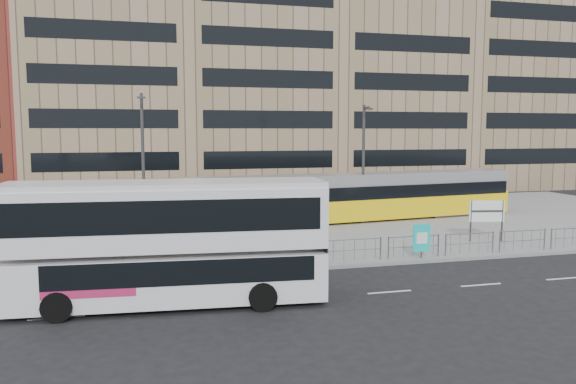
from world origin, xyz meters
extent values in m
plane|color=black|center=(0.00, 0.00, 0.00)|extent=(120.00, 120.00, 0.00)
cube|color=gray|center=(0.00, 12.00, 0.07)|extent=(64.00, 24.00, 0.15)
cube|color=gray|center=(0.00, 0.05, 0.07)|extent=(64.00, 0.25, 0.17)
cube|color=#90765D|center=(-10.00, 34.00, 11.00)|extent=(14.00, 16.00, 22.00)
cube|color=#90765D|center=(4.00, 34.00, 12.00)|extent=(14.00, 16.00, 24.00)
cube|color=#90765D|center=(18.00, 34.00, 10.50)|extent=(14.00, 16.00, 21.00)
cube|color=#90765D|center=(32.00, 34.00, 11.50)|extent=(14.00, 16.00, 23.00)
cylinder|color=gray|center=(2.00, 0.50, 1.20)|extent=(32.00, 0.05, 0.05)
cylinder|color=gray|center=(2.00, 0.50, 0.70)|extent=(32.00, 0.04, 0.04)
cube|color=white|center=(1.00, -4.00, 0.01)|extent=(62.00, 0.12, 0.01)
cube|color=silver|center=(-6.30, -3.49, 1.06)|extent=(11.23, 3.46, 1.71)
cube|color=silver|center=(-6.30, -3.49, 3.17)|extent=(11.23, 3.46, 2.11)
cube|color=silver|center=(-6.30, -3.49, 4.27)|extent=(11.22, 3.36, 0.30)
cube|color=black|center=(-5.80, -3.53, 1.46)|extent=(9.23, 3.34, 0.85)
cube|color=black|center=(-6.30, -3.49, 3.37)|extent=(10.63, 3.45, 1.11)
cube|color=#AC2252|center=(-8.81, -3.28, 1.01)|extent=(3.22, 2.83, 0.50)
cylinder|color=black|center=(-3.20, -5.03, 0.50)|extent=(1.03, 0.38, 1.01)
cylinder|color=black|center=(-2.99, -2.47, 0.50)|extent=(1.03, 0.38, 1.01)
cylinder|color=black|center=(-9.91, -4.47, 0.50)|extent=(1.03, 0.38, 1.01)
cylinder|color=black|center=(-9.70, -1.92, 0.50)|extent=(1.03, 0.38, 1.01)
cube|color=yellow|center=(5.08, 11.50, 1.07)|extent=(27.20, 5.99, 1.55)
cube|color=black|center=(5.08, 11.50, 2.13)|extent=(26.82, 5.98, 0.87)
cube|color=#A8A8AD|center=(5.08, 11.50, 2.96)|extent=(27.17, 5.78, 0.77)
cube|color=yellow|center=(17.94, 13.15, 1.70)|extent=(1.43, 2.31, 2.52)
cube|color=yellow|center=(-7.78, 9.85, 1.70)|extent=(1.43, 2.31, 2.52)
cylinder|color=#2D2D30|center=(5.08, 11.50, 1.79)|extent=(2.58, 2.58, 2.90)
cube|color=#2D2D30|center=(13.72, 12.61, 0.39)|extent=(3.19, 2.79, 0.48)
cube|color=#2D2D30|center=(-3.56, 10.39, 0.39)|extent=(3.19, 2.79, 0.48)
cylinder|color=#2D2D30|center=(10.23, 3.46, 1.28)|extent=(0.10, 0.10, 2.25)
cylinder|color=#2D2D30|center=(11.96, 3.12, 1.28)|extent=(0.10, 0.10, 2.25)
cube|color=white|center=(11.09, 3.29, 1.81)|extent=(1.94, 0.46, 1.18)
cylinder|color=#2D2D30|center=(5.66, 0.40, 0.58)|extent=(0.06, 0.06, 0.86)
cube|color=#0EC9C6|center=(5.66, 0.40, 1.12)|extent=(0.87, 0.11, 1.29)
cube|color=white|center=(5.66, 0.36, 1.12)|extent=(0.54, 0.04, 0.54)
imported|color=black|center=(-1.91, 6.18, 1.01)|extent=(0.57, 0.72, 1.73)
cylinder|color=#2D2D30|center=(-3.66, 0.62, 1.65)|extent=(0.12, 0.12, 3.00)
imported|color=#2D2D30|center=(-3.66, 0.62, 2.75)|extent=(0.19, 0.22, 1.00)
cylinder|color=#2D2D30|center=(-7.08, 9.74, 4.23)|extent=(0.18, 0.18, 8.16)
cylinder|color=#2D2D30|center=(-7.08, 9.34, 8.11)|extent=(0.14, 0.90, 0.14)
cube|color=#2D2D30|center=(-7.08, 8.89, 8.01)|extent=(0.45, 0.20, 0.12)
cylinder|color=#2D2D30|center=(6.80, 10.65, 4.01)|extent=(0.18, 0.18, 7.71)
cylinder|color=#2D2D30|center=(6.80, 10.25, 7.66)|extent=(0.14, 0.90, 0.14)
cube|color=#2D2D30|center=(6.80, 9.80, 7.56)|extent=(0.45, 0.20, 0.12)
camera|label=1|loc=(-7.05, -23.42, 6.18)|focal=35.00mm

